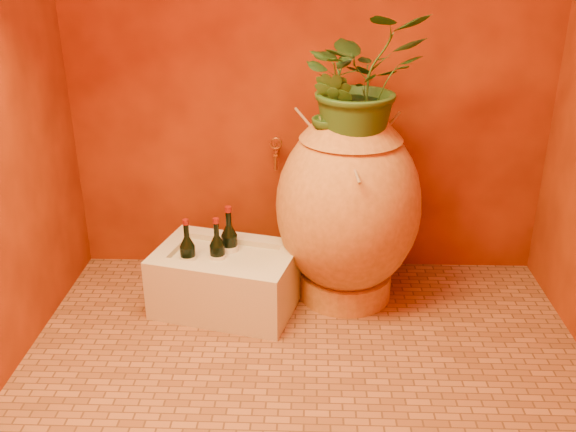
{
  "coord_description": "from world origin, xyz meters",
  "views": [
    {
      "loc": [
        0.01,
        -2.26,
        1.72
      ],
      "look_at": [
        -0.08,
        0.35,
        0.57
      ],
      "focal_mm": 40.0,
      "sensor_mm": 36.0,
      "label": 1
    }
  ],
  "objects_px": {
    "wine_bottle_b": "(188,258)",
    "wine_bottle_a": "(230,248)",
    "wine_bottle_c": "(218,257)",
    "amphora": "(348,205)",
    "stone_basin": "(226,280)",
    "wall_tap": "(276,151)"
  },
  "relations": [
    {
      "from": "wine_bottle_a",
      "to": "stone_basin",
      "type": "bearing_deg",
      "value": -101.61
    },
    {
      "from": "amphora",
      "to": "wall_tap",
      "type": "height_order",
      "value": "amphora"
    },
    {
      "from": "wine_bottle_a",
      "to": "wine_bottle_c",
      "type": "bearing_deg",
      "value": -121.45
    },
    {
      "from": "stone_basin",
      "to": "wall_tap",
      "type": "relative_size",
      "value": 4.91
    },
    {
      "from": "amphora",
      "to": "wine_bottle_c",
      "type": "distance_m",
      "value": 0.69
    },
    {
      "from": "wine_bottle_b",
      "to": "amphora",
      "type": "bearing_deg",
      "value": 12.25
    },
    {
      "from": "wine_bottle_a",
      "to": "wine_bottle_b",
      "type": "relative_size",
      "value": 1.08
    },
    {
      "from": "wine_bottle_c",
      "to": "wine_bottle_a",
      "type": "bearing_deg",
      "value": 58.55
    },
    {
      "from": "amphora",
      "to": "stone_basin",
      "type": "distance_m",
      "value": 0.71
    },
    {
      "from": "amphora",
      "to": "wall_tap",
      "type": "relative_size",
      "value": 6.58
    },
    {
      "from": "stone_basin",
      "to": "wine_bottle_c",
      "type": "height_order",
      "value": "wine_bottle_c"
    },
    {
      "from": "wine_bottle_b",
      "to": "wine_bottle_a",
      "type": "bearing_deg",
      "value": 27.59
    },
    {
      "from": "wine_bottle_a",
      "to": "wine_bottle_b",
      "type": "distance_m",
      "value": 0.22
    },
    {
      "from": "amphora",
      "to": "stone_basin",
      "type": "relative_size",
      "value": 1.34
    },
    {
      "from": "stone_basin",
      "to": "wall_tap",
      "type": "height_order",
      "value": "wall_tap"
    },
    {
      "from": "amphora",
      "to": "wine_bottle_a",
      "type": "bearing_deg",
      "value": -173.3
    },
    {
      "from": "amphora",
      "to": "stone_basin",
      "type": "xyz_separation_m",
      "value": [
        -0.6,
        -0.14,
        -0.36
      ]
    },
    {
      "from": "wine_bottle_c",
      "to": "amphora",
      "type": "bearing_deg",
      "value": 13.28
    },
    {
      "from": "wall_tap",
      "to": "amphora",
      "type": "bearing_deg",
      "value": -36.43
    },
    {
      "from": "stone_basin",
      "to": "wine_bottle_a",
      "type": "relative_size",
      "value": 2.2
    },
    {
      "from": "wine_bottle_a",
      "to": "wall_tap",
      "type": "xyz_separation_m",
      "value": [
        0.22,
        0.34,
        0.39
      ]
    },
    {
      "from": "amphora",
      "to": "wine_bottle_a",
      "type": "height_order",
      "value": "amphora"
    }
  ]
}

